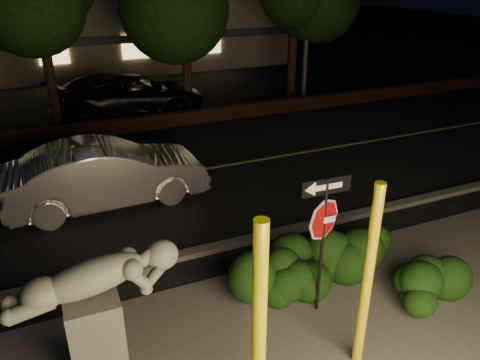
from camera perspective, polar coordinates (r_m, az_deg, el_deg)
name	(u,v)px	position (r m, az deg, el deg)	size (l,w,h in m)	color
ground	(144,142)	(16.14, -11.67, 4.53)	(90.00, 90.00, 0.00)	black
road	(168,176)	(13.42, -8.81, 0.53)	(80.00, 8.00, 0.01)	black
lane_marking	(168,175)	(13.41, -8.82, 0.59)	(80.00, 0.12, 0.01)	#B3A547
curb	(220,247)	(9.93, -2.44, -8.11)	(80.00, 0.25, 0.12)	#4C4944
brick_wall	(135,124)	(17.27, -12.70, 6.65)	(40.00, 0.35, 0.50)	#462216
parking_lot	(109,94)	(22.76, -15.66, 10.05)	(40.00, 12.00, 0.01)	black
building	(83,29)	(30.23, -18.63, 17.02)	(22.00, 10.20, 4.00)	slate
yellow_pole_left	(259,349)	(5.44, 2.29, -19.92)	(0.16, 0.16, 3.25)	yellow
yellow_pole_right	(367,280)	(6.83, 15.26, -11.70)	(0.15, 0.15, 2.98)	yellow
signpost	(324,220)	(7.52, 10.21, -4.85)	(0.85, 0.09, 2.50)	black
sculpture	(97,316)	(6.41, -17.08, -15.52)	(2.14, 0.68, 2.30)	#4C4944
hedge_center	(278,269)	(8.49, 4.70, -10.77)	(2.01, 0.94, 1.05)	black
hedge_right	(350,243)	(9.28, 13.27, -7.43)	(1.84, 0.99, 1.21)	black
hedge_far_right	(437,284)	(8.86, 22.88, -11.59)	(1.38, 0.86, 0.96)	black
silver_sedan	(106,174)	(11.88, -15.97, 0.72)	(1.69, 4.83, 1.59)	silver
parked_car_darkred	(110,92)	(20.22, -15.53, 10.35)	(1.99, 4.90, 1.42)	#3D090C
parked_car_dark	(136,94)	(19.36, -12.60, 10.15)	(2.49, 5.40, 1.50)	black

